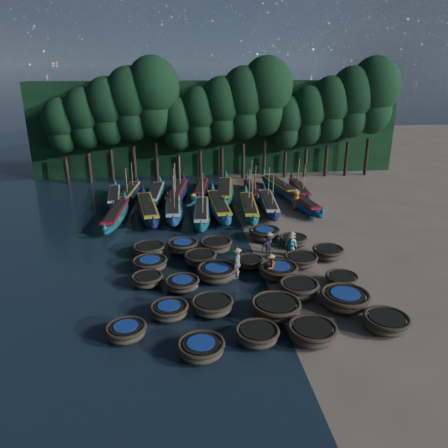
{
  "coord_description": "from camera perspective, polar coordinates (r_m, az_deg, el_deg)",
  "views": [
    {
      "loc": [
        -4.89,
        -25.75,
        11.65
      ],
      "look_at": [
        -1.69,
        2.34,
        1.3
      ],
      "focal_mm": 35.0,
      "sensor_mm": 36.0,
      "label": 1
    }
  ],
  "objects": [
    {
      "name": "long_boat_14",
      "position": [
        40.48,
        0.13,
        4.29
      ],
      "size": [
        2.75,
        9.06,
        1.61
      ],
      "rotation": [
        0.0,
        0.0,
        -0.13
      ],
      "color": "#0F5659",
      "rests_on": "ground"
    },
    {
      "name": "long_boat_12",
      "position": [
        40.36,
        -6.12,
        4.08
      ],
      "size": [
        2.87,
        8.61,
        3.7
      ],
      "rotation": [
        0.0,
        0.0,
        -0.16
      ],
      "color": "#10173B",
      "rests_on": "ground"
    },
    {
      "name": "coracle_4",
      "position": [
        22.06,
        20.44,
        -11.93
      ],
      "size": [
        2.19,
        2.19,
        0.73
      ],
      "rotation": [
        0.0,
        0.0,
        0.09
      ],
      "color": "#4E4231",
      "rests_on": "ground"
    },
    {
      "name": "ground",
      "position": [
        28.68,
        3.89,
        -3.91
      ],
      "size": [
        120.0,
        120.0,
        0.0
      ],
      "primitive_type": "plane",
      "color": "#806E5E",
      "rests_on": "ground"
    },
    {
      "name": "coracle_8",
      "position": [
        23.71,
        9.74,
        -8.3
      ],
      "size": [
        2.46,
        2.46,
        0.84
      ],
      "rotation": [
        0.0,
        0.0,
        -0.3
      ],
      "color": "#4E4231",
      "rests_on": "ground"
    },
    {
      "name": "long_boat_2",
      "position": [
        35.97,
        -9.91,
        1.92
      ],
      "size": [
        2.83,
        8.91,
        1.58
      ],
      "rotation": [
        0.0,
        0.0,
        0.15
      ],
      "color": "#10173B",
      "rests_on": "ground"
    },
    {
      "name": "long_boat_10",
      "position": [
        41.36,
        -12.2,
        4.0
      ],
      "size": [
        2.16,
        7.29,
        3.12
      ],
      "rotation": [
        0.0,
        0.0,
        -0.12
      ],
      "color": "#10173B",
      "rests_on": "ground"
    },
    {
      "name": "coracle_20",
      "position": [
        28.73,
        -9.76,
        -3.26
      ],
      "size": [
        2.11,
        2.11,
        0.7
      ],
      "rotation": [
        0.0,
        0.0,
        -0.0
      ],
      "color": "#4E4231",
      "rests_on": "ground"
    },
    {
      "name": "coracle_9",
      "position": [
        23.23,
        15.51,
        -9.44
      ],
      "size": [
        2.73,
        2.73,
        0.84
      ],
      "rotation": [
        0.0,
        0.0,
        -0.17
      ],
      "color": "#4E4231",
      "rests_on": "ground"
    },
    {
      "name": "coracle_10",
      "position": [
        24.87,
        -10.01,
        -7.17
      ],
      "size": [
        2.14,
        2.14,
        0.67
      ],
      "rotation": [
        0.0,
        0.0,
        -0.39
      ],
      "color": "#4E4231",
      "rests_on": "ground"
    },
    {
      "name": "fisherman_0",
      "position": [
        28.4,
        8.77,
        -2.49
      ],
      "size": [
        0.86,
        0.66,
        1.77
      ],
      "rotation": [
        0.0,
        0.0,
        2.92
      ],
      "color": "silver",
      "rests_on": "ground"
    },
    {
      "name": "fisherman_6",
      "position": [
        37.53,
        9.4,
        3.14
      ],
      "size": [
        0.85,
        0.62,
        1.81
      ],
      "rotation": [
        0.0,
        0.0,
        3.28
      ],
      "color": "#BA5E18",
      "rests_on": "ground"
    },
    {
      "name": "tree_11",
      "position": [
        48.16,
        10.99,
        13.79
      ],
      "size": [
        4.09,
        4.09,
        9.65
      ],
      "color": "black",
      "rests_on": "ground"
    },
    {
      "name": "long_boat_16",
      "position": [
        42.47,
        7.24,
        4.84
      ],
      "size": [
        2.94,
        8.54,
        1.52
      ],
      "rotation": [
        0.0,
        0.0,
        0.17
      ],
      "color": "navy",
      "rests_on": "ground"
    },
    {
      "name": "tree_10",
      "position": [
        47.6,
        8.22,
        13.06
      ],
      "size": [
        3.68,
        3.68,
        8.68
      ],
      "color": "black",
      "rests_on": "ground"
    },
    {
      "name": "fisherman_4",
      "position": [
        25.13,
        1.72,
        -5.08
      ],
      "size": [
        0.77,
        1.14,
        2.01
      ],
      "rotation": [
        0.0,
        0.0,
        4.37
      ],
      "color": "silver",
      "rests_on": "ground"
    },
    {
      "name": "foliage_wall",
      "position": [
        49.93,
        -0.85,
        12.46
      ],
      "size": [
        40.0,
        3.0,
        10.0
      ],
      "primitive_type": "cube",
      "color": "black",
      "rests_on": "ground"
    },
    {
      "name": "tree_13",
      "position": [
        49.59,
        16.36,
        15.11
      ],
      "size": [
        4.92,
        4.92,
        11.6
      ],
      "color": "black",
      "rests_on": "ground"
    },
    {
      "name": "coracle_18",
      "position": [
        27.23,
        10.03,
        -4.66
      ],
      "size": [
        2.46,
        2.46,
        0.68
      ],
      "rotation": [
        0.0,
        0.0,
        0.34
      ],
      "color": "#4E4231",
      "rests_on": "ground"
    },
    {
      "name": "coracle_6",
      "position": [
        22.04,
        -1.56,
        -10.56
      ],
      "size": [
        2.13,
        2.13,
        0.72
      ],
      "rotation": [
        0.0,
        0.0,
        -0.07
      ],
      "color": "#4E4231",
      "rests_on": "ground"
    },
    {
      "name": "tree_5",
      "position": [
        46.1,
        -6.13,
        12.92
      ],
      "size": [
        3.68,
        3.68,
        8.68
      ],
      "color": "black",
      "rests_on": "ground"
    },
    {
      "name": "long_boat_17",
      "position": [
        41.98,
        9.77,
        4.44
      ],
      "size": [
        1.87,
        7.7,
        3.28
      ],
      "rotation": [
        0.0,
        0.0,
        -0.07
      ],
      "color": "#10173B",
      "rests_on": "ground"
    },
    {
      "name": "coracle_22",
      "position": [
        28.67,
        -1.07,
        -2.81
      ],
      "size": [
        2.4,
        2.4,
        0.85
      ],
      "rotation": [
        0.0,
        0.0,
        -0.26
      ],
      "color": "#4E4231",
      "rests_on": "ground"
    },
    {
      "name": "fisherman_2",
      "position": [
        25.14,
        6.08,
        -5.53
      ],
      "size": [
        0.9,
        0.93,
        1.72
      ],
      "rotation": [
        0.0,
        0.0,
        4.08
      ],
      "color": "#BA5E18",
      "rests_on": "ground"
    },
    {
      "name": "tree_4",
      "position": [
        45.88,
        -9.25,
        16.14
      ],
      "size": [
        5.34,
        5.34,
        12.58
      ],
      "color": "black",
      "rests_on": "ground"
    },
    {
      "name": "long_boat_3",
      "position": [
        36.09,
        -6.61,
        2.11
      ],
      "size": [
        1.57,
        8.62,
        3.66
      ],
      "rotation": [
        0.0,
        0.0,
        -0.01
      ],
      "color": "navy",
      "rests_on": "ground"
    },
    {
      "name": "fisherman_1",
      "position": [
        27.83,
        8.74,
        -2.85
      ],
      "size": [
        0.7,
        0.63,
        1.8
      ],
      "rotation": [
        0.0,
        0.0,
        5.72
      ],
      "color": "#196C6B",
      "rests_on": "ground"
    },
    {
      "name": "coracle_3",
      "position": [
        20.37,
        11.44,
        -13.71
      ],
      "size": [
        2.25,
        2.25,
        0.79
      ],
      "rotation": [
        0.0,
        0.0,
        0.0
      ],
      "color": "#4E4231",
      "rests_on": "ground"
    },
    {
      "name": "tree_9",
      "position": [
        46.83,
        5.55,
        16.38
      ],
      "size": [
        5.34,
        5.34,
        12.58
      ],
      "color": "black",
      "rests_on": "ground"
    },
    {
      "name": "coracle_11",
      "position": [
        24.18,
        -5.49,
        -7.76
      ],
      "size": [
        2.36,
        2.36,
        0.67
      ],
      "rotation": [
        0.0,
        0.0,
        -0.44
      ],
      "color": "#4E4231",
      "rests_on": "ground"
    },
    {
      "name": "long_boat_11",
      "position": [
        40.11,
        -8.93,
        3.79
      ],
      "size": [
        2.06,
        8.09,
        1.43
      ],
      "rotation": [
        0.0,
        0.0,
        -0.08
      ],
      "color": "#0F5659",
      "rests_on": "ground"
    },
    {
      "name": "tree_6",
      "position": [
        46.1,
        -3.22,
        13.85
      ],
      "size": [
        4.09,
        4.09,
        9.65
      ],
      "color": "black",
      "rests_on": "ground"
    },
    {
      "name": "tree_3",
      "position": [
        46.08,
        -12.15,
        15.14
      ],
      "size": [
        4.92,
        4.92,
        11.6
      ],
      "color": "black",
      "rests_on": "ground"
    },
    {
      "name": "long_boat_5",
      "position": [
        36.11,
        -0.67,
        2.29
      ],
      "size": [
        1.92,
        8.99,
        1.58
      ],
      "rotation": [
        0.0,
        0.0,
        0.04
      ],
      "color": "navy",
      "rests_on": "ground"
    },
    {
      "name": "coracle_17",
      "position": [
        26.63,
        3.34,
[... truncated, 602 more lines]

